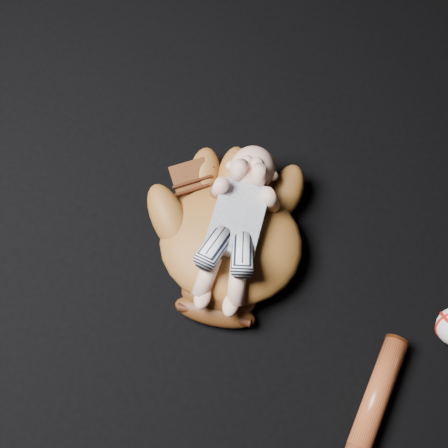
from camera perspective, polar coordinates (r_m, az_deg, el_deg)
The scene contains 2 objects.
baseball_glove at distance 1.27m, azimuth 0.64°, elevation -1.47°, with size 0.36×0.42×0.13m, color brown, non-canonical shape.
newborn_baby at distance 1.22m, azimuth 0.99°, elevation -0.52°, with size 0.16×0.35×0.14m, color #D39E88, non-canonical shape.
Camera 1 is at (0.13, -0.32, 1.23)m, focal length 50.00 mm.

